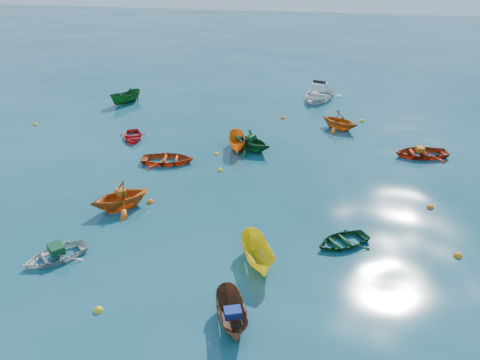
# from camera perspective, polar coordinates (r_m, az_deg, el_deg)

# --- Properties ---
(ground) EXTENTS (160.00, 160.00, 0.00)m
(ground) POSITION_cam_1_polar(r_m,az_deg,el_deg) (22.25, -2.50, -6.68)
(ground) COLOR #0A3D49
(ground) RESTS_ON ground
(dinghy_white_near) EXTENTS (3.22, 3.28, 0.56)m
(dinghy_white_near) POSITION_cam_1_polar(r_m,az_deg,el_deg) (22.22, -21.54, -8.89)
(dinghy_white_near) COLOR beige
(dinghy_white_near) RESTS_ON ground
(sampan_brown_mid) EXTENTS (1.97, 2.97, 1.07)m
(sampan_brown_mid) POSITION_cam_1_polar(r_m,az_deg,el_deg) (17.71, -0.96, -17.14)
(sampan_brown_mid) COLOR brown
(sampan_brown_mid) RESTS_ON ground
(dinghy_orange_w) EXTENTS (4.02, 3.99, 1.60)m
(dinghy_orange_w) POSITION_cam_1_polar(r_m,az_deg,el_deg) (25.11, -14.20, -3.31)
(dinghy_orange_w) COLOR #CE5713
(dinghy_orange_w) RESTS_ON ground
(sampan_yellow_mid) EXTENTS (2.28, 3.24, 1.17)m
(sampan_yellow_mid) POSITION_cam_1_polar(r_m,az_deg,el_deg) (20.44, 2.17, -10.12)
(sampan_yellow_mid) COLOR yellow
(sampan_yellow_mid) RESTS_ON ground
(dinghy_green_e) EXTENTS (3.20, 3.02, 0.54)m
(dinghy_green_e) POSITION_cam_1_polar(r_m,az_deg,el_deg) (22.09, 12.31, -7.64)
(dinghy_green_e) COLOR #0F411F
(dinghy_green_e) RESTS_ON ground
(dinghy_red_nw) EXTENTS (3.59, 2.82, 0.68)m
(dinghy_red_nw) POSITION_cam_1_polar(r_m,az_deg,el_deg) (29.65, -8.77, 2.11)
(dinghy_red_nw) COLOR #BF3C0F
(dinghy_red_nw) RESTS_ON ground
(sampan_orange_n) EXTENTS (1.74, 3.09, 1.13)m
(sampan_orange_n) POSITION_cam_1_polar(r_m,az_deg,el_deg) (31.32, -0.34, 3.83)
(sampan_orange_n) COLOR orange
(sampan_orange_n) RESTS_ON ground
(dinghy_green_n) EXTENTS (3.70, 3.54, 1.51)m
(dinghy_green_n) POSITION_cam_1_polar(r_m,az_deg,el_deg) (31.07, 1.43, 3.63)
(dinghy_green_n) COLOR #124E23
(dinghy_green_n) RESTS_ON ground
(dinghy_red_ne) EXTENTS (3.80, 3.07, 0.70)m
(dinghy_red_ne) POSITION_cam_1_polar(r_m,az_deg,el_deg) (32.38, 21.12, 2.74)
(dinghy_red_ne) COLOR #AD2B0E
(dinghy_red_ne) RESTS_ON ground
(dinghy_red_far) EXTENTS (2.80, 3.17, 0.55)m
(dinghy_red_far) POSITION_cam_1_polar(r_m,az_deg,el_deg) (33.80, -12.92, 4.91)
(dinghy_red_far) COLOR red
(dinghy_red_far) RESTS_ON ground
(dinghy_orange_far) EXTENTS (3.74, 3.60, 1.52)m
(dinghy_orange_far) POSITION_cam_1_polar(r_m,az_deg,el_deg) (35.52, 11.94, 6.11)
(dinghy_orange_far) COLOR #BF5A12
(dinghy_orange_far) RESTS_ON ground
(sampan_green_far) EXTENTS (2.46, 3.23, 1.18)m
(sampan_green_far) POSITION_cam_1_polar(r_m,az_deg,el_deg) (41.73, -13.67, 9.07)
(sampan_green_far) COLOR #124F18
(sampan_green_far) RESTS_ON ground
(motorboat_white) EXTENTS (4.67, 5.55, 1.59)m
(motorboat_white) POSITION_cam_1_polar(r_m,az_deg,el_deg) (42.26, 9.51, 9.69)
(motorboat_white) COLOR white
(motorboat_white) RESTS_ON ground
(tarp_green_a) EXTENTS (0.94, 0.93, 0.36)m
(tarp_green_a) POSITION_cam_1_polar(r_m,az_deg,el_deg) (21.98, -21.50, -7.83)
(tarp_green_a) COLOR #104222
(tarp_green_a) RESTS_ON dinghy_white_near
(tarp_blue_a) EXTENTS (0.72, 0.64, 0.29)m
(tarp_blue_a) POSITION_cam_1_polar(r_m,az_deg,el_deg) (17.13, -0.90, -15.85)
(tarp_blue_a) COLOR navy
(tarp_blue_a) RESTS_ON sampan_brown_mid
(tarp_orange_a) EXTENTS (0.72, 0.73, 0.28)m
(tarp_orange_a) POSITION_cam_1_polar(r_m,az_deg,el_deg) (24.67, -14.33, -1.39)
(tarp_orange_a) COLOR #B75D12
(tarp_orange_a) RESTS_ON dinghy_orange_w
(tarp_green_b) EXTENTS (0.69, 0.75, 0.29)m
(tarp_green_b) POSITION_cam_1_polar(r_m,az_deg,el_deg) (30.78, 1.30, 5.22)
(tarp_green_b) COLOR #134D26
(tarp_green_b) RESTS_ON dinghy_green_n
(tarp_orange_b) EXTENTS (0.56, 0.67, 0.28)m
(tarp_orange_b) POSITION_cam_1_polar(r_m,az_deg,el_deg) (32.16, 21.10, 3.53)
(tarp_orange_b) COLOR #B86712
(tarp_orange_b) RESTS_ON dinghy_red_ne
(buoy_ye_a) EXTENTS (0.35, 0.35, 0.35)m
(buoy_ye_a) POSITION_cam_1_polar(r_m,az_deg,el_deg) (18.96, -16.84, -15.01)
(buoy_ye_a) COLOR yellow
(buoy_ye_a) RESTS_ON ground
(buoy_or_b) EXTENTS (0.37, 0.37, 0.37)m
(buoy_or_b) POSITION_cam_1_polar(r_m,az_deg,el_deg) (22.94, 25.01, -8.42)
(buoy_or_b) COLOR orange
(buoy_or_b) RESTS_ON ground
(buoy_ye_b) EXTENTS (0.33, 0.33, 0.33)m
(buoy_ye_b) POSITION_cam_1_polar(r_m,az_deg,el_deg) (38.78, -23.67, 6.17)
(buoy_ye_b) COLOR gold
(buoy_ye_b) RESTS_ON ground
(buoy_or_c) EXTENTS (0.37, 0.37, 0.37)m
(buoy_or_c) POSITION_cam_1_polar(r_m,az_deg,el_deg) (25.29, -10.86, -2.70)
(buoy_or_c) COLOR orange
(buoy_or_c) RESTS_ON ground
(buoy_ye_c) EXTENTS (0.34, 0.34, 0.34)m
(buoy_ye_c) POSITION_cam_1_polar(r_m,az_deg,el_deg) (28.29, -2.42, 1.15)
(buoy_ye_c) COLOR yellow
(buoy_ye_c) RESTS_ON ground
(buoy_or_d) EXTENTS (0.35, 0.35, 0.35)m
(buoy_or_d) POSITION_cam_1_polar(r_m,az_deg,el_deg) (26.28, 22.17, -3.16)
(buoy_or_d) COLOR #E95A0C
(buoy_or_d) RESTS_ON ground
(buoy_ye_d) EXTENTS (0.31, 0.31, 0.31)m
(buoy_ye_d) POSITION_cam_1_polar(r_m,az_deg,el_deg) (30.50, -2.86, 3.14)
(buoy_ye_d) COLOR yellow
(buoy_ye_d) RESTS_ON ground
(buoy_or_e) EXTENTS (0.35, 0.35, 0.35)m
(buoy_or_e) POSITION_cam_1_polar(r_m,az_deg,el_deg) (37.08, 5.29, 7.48)
(buoy_or_e) COLOR #EF5E0D
(buoy_or_e) RESTS_ON ground
(buoy_ye_e) EXTENTS (0.38, 0.38, 0.38)m
(buoy_ye_e) POSITION_cam_1_polar(r_m,az_deg,el_deg) (37.45, 14.64, 6.91)
(buoy_ye_e) COLOR yellow
(buoy_ye_e) RESTS_ON ground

